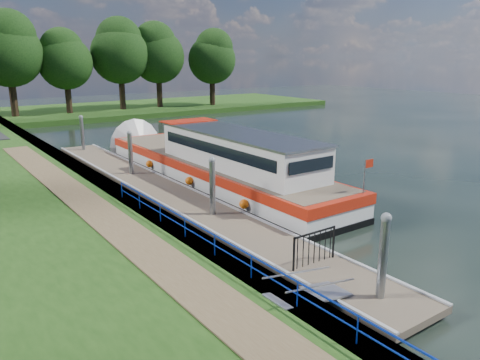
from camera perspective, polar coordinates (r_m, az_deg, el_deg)
ground at (r=14.87m, az=14.99°, el=-14.18°), size 160.00×160.00×0.00m
bank_edge at (r=25.23m, az=-16.21°, el=-1.18°), size 1.10×90.00×0.78m
far_bank at (r=64.42m, az=-15.11°, el=8.27°), size 60.00×18.00×0.60m
footpath at (r=18.22m, az=-14.34°, el=-5.84°), size 1.60×40.00×0.05m
blue_fence at (r=14.58m, az=-0.99°, el=-8.51°), size 0.04×18.04×0.72m
pontoon at (r=24.44m, az=-8.96°, el=-1.78°), size 2.50×30.00×0.56m
mooring_piles at (r=24.15m, az=-9.06°, el=0.72°), size 0.30×27.30×3.55m
gangway at (r=13.65m, az=8.38°, el=-13.60°), size 2.58×1.00×0.92m
gate_panel at (r=15.70m, az=9.08°, el=-7.59°), size 1.85×0.05×1.15m
barge at (r=27.27m, az=-3.82°, el=2.08°), size 4.36×21.15×4.78m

